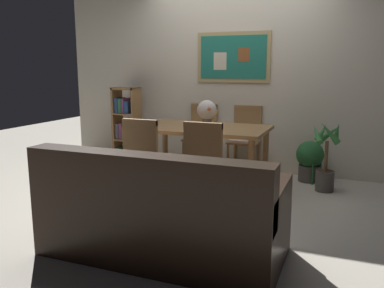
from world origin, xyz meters
name	(u,v)px	position (x,y,z in m)	size (l,w,h in m)	color
ground_plane	(202,196)	(0.00, 0.00, 0.00)	(12.00, 12.00, 0.00)	beige
wall_back_with_painting	(237,76)	(0.00, 1.36, 1.30)	(5.20, 0.14, 2.60)	beige
dining_table	(203,134)	(-0.12, 0.35, 0.64)	(1.52, 0.92, 0.73)	#9E7042
dining_chair_far_right	(246,134)	(0.19, 1.19, 0.54)	(0.40, 0.41, 0.91)	#9E7042
dining_chair_far_left	(202,131)	(-0.44, 1.17, 0.54)	(0.40, 0.41, 0.91)	#9E7042
dining_chair_near_right	(206,159)	(0.21, -0.46, 0.54)	(0.40, 0.41, 0.91)	#9E7042
dining_chair_near_left	(145,154)	(-0.45, -0.47, 0.54)	(0.40, 0.41, 0.91)	#9E7042
leather_couch	(160,216)	(0.21, -1.48, 0.31)	(1.80, 0.84, 0.84)	black
bookshelf	(126,129)	(-1.56, 1.01, 0.53)	(0.36, 0.28, 1.13)	#9E7042
potted_ivy	(310,160)	(1.05, 1.06, 0.28)	(0.34, 0.34, 0.57)	#4C4742
potted_palm	(326,160)	(1.26, 0.70, 0.37)	(0.37, 0.38, 0.84)	#4C4742
flower_vase	(207,112)	(-0.05, 0.30, 0.92)	(0.23, 0.23, 0.32)	slate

